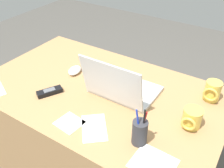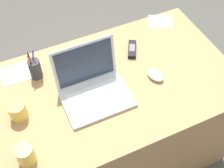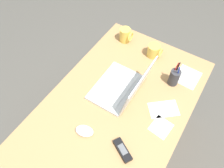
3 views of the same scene
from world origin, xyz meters
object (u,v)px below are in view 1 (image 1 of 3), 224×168
object	(u,v)px
coffee_mug_tall	(212,91)
pen_holder	(140,132)
computer_mouse	(75,70)
coffee_mug_white	(192,119)
cordless_phone	(50,92)
laptop	(121,87)

from	to	relation	value
coffee_mug_tall	pen_holder	size ratio (longest dim) A/B	0.56
computer_mouse	coffee_mug_white	size ratio (longest dim) A/B	1.05
coffee_mug_tall	cordless_phone	size ratio (longest dim) A/B	0.76
coffee_mug_tall	pen_holder	xyz separation A→B (m)	(0.17, 0.45, 0.01)
laptop	coffee_mug_white	xyz separation A→B (m)	(-0.37, 0.03, -0.00)
coffee_mug_tall	cordless_phone	xyz separation A→B (m)	(0.72, 0.40, -0.04)
coffee_mug_white	pen_holder	bearing A→B (deg)	54.34
cordless_phone	computer_mouse	bearing A→B (deg)	-84.78
pen_holder	coffee_mug_tall	bearing A→B (deg)	-110.95
coffee_mug_tall	pen_holder	world-z (taller)	pen_holder
computer_mouse	coffee_mug_white	world-z (taller)	coffee_mug_white
cordless_phone	pen_holder	distance (m)	0.55
computer_mouse	cordless_phone	bearing A→B (deg)	80.20
laptop	computer_mouse	size ratio (longest dim) A/B	3.31
coffee_mug_white	coffee_mug_tall	distance (m)	0.24
coffee_mug_white	pen_holder	world-z (taller)	pen_holder
laptop	coffee_mug_white	distance (m)	0.38
coffee_mug_tall	cordless_phone	bearing A→B (deg)	29.42
computer_mouse	coffee_mug_white	xyz separation A→B (m)	(-0.71, 0.07, 0.03)
computer_mouse	pen_holder	size ratio (longest dim) A/B	0.56
coffee_mug_white	cordless_phone	world-z (taller)	coffee_mug_white
computer_mouse	coffee_mug_tall	distance (m)	0.76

